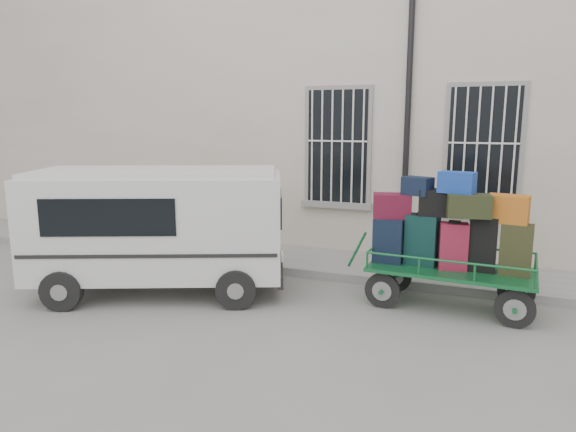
{
  "coord_description": "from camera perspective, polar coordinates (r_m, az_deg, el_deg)",
  "views": [
    {
      "loc": [
        2.36,
        -6.93,
        2.75
      ],
      "look_at": [
        -0.69,
        1.0,
        1.17
      ],
      "focal_mm": 32.0,
      "sensor_mm": 36.0,
      "label": 1
    }
  ],
  "objects": [
    {
      "name": "sidewalk",
      "position": [
        9.8,
        6.34,
        -5.4
      ],
      "size": [
        24.0,
        1.7,
        0.15
      ],
      "primitive_type": "cube",
      "color": "gray",
      "rests_on": "ground"
    },
    {
      "name": "ground",
      "position": [
        7.82,
        2.13,
        -10.09
      ],
      "size": [
        80.0,
        80.0,
        0.0
      ],
      "primitive_type": "plane",
      "color": "slate",
      "rests_on": "ground"
    },
    {
      "name": "building",
      "position": [
        12.65,
        10.53,
        11.47
      ],
      "size": [
        24.0,
        5.15,
        6.0
      ],
      "color": "#BEB4A2",
      "rests_on": "ground"
    },
    {
      "name": "van",
      "position": [
        8.46,
        -14.21,
        -0.75
      ],
      "size": [
        4.27,
        3.03,
        2.0
      ],
      "rotation": [
        0.0,
        0.0,
        0.39
      ],
      "color": "silver",
      "rests_on": "ground"
    },
    {
      "name": "luggage_cart",
      "position": [
        7.88,
        17.4,
        -2.43
      ],
      "size": [
        2.8,
        1.22,
        2.04
      ],
      "rotation": [
        0.0,
        0.0,
        -0.07
      ],
      "color": "black",
      "rests_on": "ground"
    }
  ]
}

